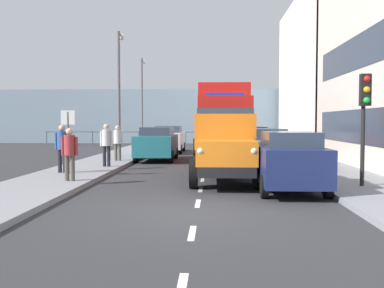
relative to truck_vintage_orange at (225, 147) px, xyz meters
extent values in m
plane|color=#2D2D30|center=(0.75, -4.94, -1.18)|extent=(80.00, 80.00, 0.00)
cube|color=gray|center=(-4.07, -4.94, -1.10)|extent=(2.69, 38.18, 0.15)
cube|color=gray|center=(5.57, -4.94, -1.10)|extent=(2.69, 38.18, 0.15)
cube|color=silver|center=(0.75, 6.74, -1.17)|extent=(0.12, 1.10, 0.01)
cube|color=silver|center=(0.75, 3.81, -1.17)|extent=(0.12, 1.10, 0.01)
cube|color=silver|center=(0.75, 1.50, -1.17)|extent=(0.12, 1.10, 0.01)
cube|color=silver|center=(0.75, -0.72, -1.17)|extent=(0.12, 1.10, 0.01)
cube|color=silver|center=(0.75, -3.26, -1.17)|extent=(0.12, 1.10, 0.01)
cube|color=silver|center=(0.75, -5.97, -1.17)|extent=(0.12, 1.10, 0.01)
cube|color=silver|center=(0.75, -8.40, -1.17)|extent=(0.12, 1.10, 0.01)
cube|color=silver|center=(0.75, -10.84, -1.17)|extent=(0.12, 1.10, 0.01)
cube|color=silver|center=(0.75, -13.23, -1.17)|extent=(0.12, 1.10, 0.01)
cube|color=silver|center=(0.75, -15.72, -1.17)|extent=(0.12, 1.10, 0.01)
cube|color=silver|center=(0.75, -18.51, -1.17)|extent=(0.12, 1.10, 0.01)
cube|color=silver|center=(0.75, -21.46, -1.17)|extent=(0.12, 1.10, 0.01)
cube|color=silver|center=(-9.41, -18.28, 4.21)|extent=(8.00, 14.86, 10.78)
cube|color=gray|center=(0.75, -27.03, 1.32)|extent=(80.00, 0.80, 5.00)
cylinder|color=#4C5156|center=(-13.25, -23.43, -0.58)|extent=(0.08, 0.08, 1.20)
cylinder|color=#4C5156|center=(-11.25, -23.43, -0.58)|extent=(0.08, 0.08, 1.20)
cylinder|color=#4C5156|center=(-9.25, -23.43, -0.58)|extent=(0.08, 0.08, 1.20)
cylinder|color=#4C5156|center=(-7.25, -23.43, -0.58)|extent=(0.08, 0.08, 1.20)
cylinder|color=#4C5156|center=(-5.25, -23.43, -0.58)|extent=(0.08, 0.08, 1.20)
cylinder|color=#4C5156|center=(-3.25, -23.43, -0.58)|extent=(0.08, 0.08, 1.20)
cylinder|color=#4C5156|center=(-1.25, -23.43, -0.58)|extent=(0.08, 0.08, 1.20)
cylinder|color=#4C5156|center=(0.75, -23.43, -0.58)|extent=(0.08, 0.08, 1.20)
cylinder|color=#4C5156|center=(2.75, -23.43, -0.58)|extent=(0.08, 0.08, 1.20)
cylinder|color=#4C5156|center=(4.75, -23.43, -0.58)|extent=(0.08, 0.08, 1.20)
cylinder|color=#4C5156|center=(6.75, -23.43, -0.58)|extent=(0.08, 0.08, 1.20)
cylinder|color=#4C5156|center=(8.75, -23.43, -0.58)|extent=(0.08, 0.08, 1.20)
cylinder|color=#4C5156|center=(10.75, -23.43, -0.58)|extent=(0.08, 0.08, 1.20)
cylinder|color=#4C5156|center=(12.75, -23.43, -0.58)|extent=(0.08, 0.08, 1.20)
cylinder|color=#4C5156|center=(14.75, -23.43, -0.58)|extent=(0.08, 0.08, 1.20)
cube|color=#4C5156|center=(0.75, -23.43, -0.06)|extent=(28.00, 0.08, 0.08)
cube|color=black|center=(0.00, -0.38, -0.58)|extent=(1.64, 5.60, 0.30)
cube|color=orange|center=(0.00, 1.47, -0.08)|extent=(1.72, 1.90, 0.70)
cube|color=silver|center=(0.00, 2.36, -0.11)|extent=(1.16, 0.08, 0.56)
sphere|color=white|center=(-0.73, 2.36, 0.02)|extent=(0.20, 0.20, 0.20)
sphere|color=white|center=(0.74, 2.36, 0.02)|extent=(0.20, 0.20, 0.20)
cube|color=orange|center=(0.00, -0.04, 0.50)|extent=(1.93, 1.34, 1.15)
cube|color=#2D3847|center=(0.00, -0.04, 0.97)|extent=(1.78, 1.23, 0.56)
cube|color=#2D2319|center=(0.00, -1.72, -0.35)|extent=(2.10, 2.80, 0.16)
cube|color=black|center=(-1.01, -1.72, -0.03)|extent=(0.08, 2.80, 0.56)
cube|color=black|center=(1.01, -1.72, -0.03)|extent=(0.08, 2.80, 0.56)
cylinder|color=black|center=(-0.97, 1.30, -0.73)|extent=(0.24, 0.90, 0.90)
cylinder|color=black|center=(0.97, 1.30, -0.73)|extent=(0.24, 0.90, 0.90)
cylinder|color=black|center=(-0.97, -1.92, -0.73)|extent=(0.24, 0.90, 0.90)
cylinder|color=black|center=(0.97, -1.92, -0.73)|extent=(0.24, 0.90, 0.90)
cube|color=red|center=(-0.14, -5.72, 0.64)|extent=(2.40, 2.21, 2.60)
cube|color=#2D3847|center=(-0.14, -5.72, 1.21)|extent=(2.20, 2.04, 0.80)
cube|color=#1933B2|center=(-0.14, -5.72, 2.04)|extent=(1.75, 0.20, 0.16)
cube|color=red|center=(-0.14, -9.72, 1.19)|extent=(2.50, 5.95, 3.00)
cube|color=black|center=(-0.14, -8.78, -0.48)|extent=(2.00, 8.08, 0.36)
cylinder|color=black|center=(-1.29, -5.81, -0.66)|extent=(0.28, 1.04, 1.04)
cylinder|color=black|center=(1.01, -5.81, -0.66)|extent=(0.28, 1.04, 1.04)
cylinder|color=black|center=(-1.29, -9.42, -0.66)|extent=(0.28, 1.04, 1.04)
cylinder|color=black|center=(1.01, -9.42, -0.66)|extent=(0.28, 1.04, 1.04)
cylinder|color=black|center=(-1.29, -11.55, -0.66)|extent=(0.28, 1.04, 1.04)
cylinder|color=black|center=(1.01, -11.55, -0.66)|extent=(0.28, 1.04, 1.04)
cube|color=navy|center=(-1.78, 1.77, -0.38)|extent=(1.72, 3.86, 1.00)
cube|color=#2D3847|center=(-1.78, 1.97, 0.33)|extent=(1.41, 2.13, 0.42)
cylinder|color=black|center=(-0.96, 0.58, -0.88)|extent=(0.18, 0.60, 0.60)
cylinder|color=black|center=(-2.59, 0.58, -0.88)|extent=(0.18, 0.60, 0.60)
cylinder|color=black|center=(-0.96, 2.97, -0.88)|extent=(0.18, 0.60, 0.60)
cylinder|color=black|center=(-2.59, 2.97, -0.88)|extent=(0.18, 0.60, 0.60)
cube|color=slate|center=(-1.78, -3.93, -0.38)|extent=(1.65, 4.55, 1.00)
cube|color=#2D3847|center=(-1.78, -3.73, 0.33)|extent=(1.35, 2.50, 0.42)
cylinder|color=black|center=(-0.99, -5.34, -0.88)|extent=(0.18, 0.60, 0.60)
cylinder|color=black|center=(-2.56, -5.34, -0.88)|extent=(0.18, 0.60, 0.60)
cylinder|color=black|center=(-0.99, -2.52, -0.88)|extent=(0.18, 0.60, 0.60)
cylinder|color=black|center=(-2.56, -2.52, -0.88)|extent=(0.18, 0.60, 0.60)
cube|color=#B21E1E|center=(-1.78, -10.47, -0.38)|extent=(1.67, 4.34, 1.00)
cube|color=#2D3847|center=(-1.78, -10.27, 0.33)|extent=(1.37, 2.39, 0.42)
cylinder|color=black|center=(-0.98, -11.81, -0.88)|extent=(0.18, 0.60, 0.60)
cylinder|color=black|center=(-2.57, -11.81, -0.88)|extent=(0.18, 0.60, 0.60)
cylinder|color=black|center=(-0.98, -9.12, -0.88)|extent=(0.18, 0.60, 0.60)
cylinder|color=black|center=(-2.57, -9.12, -0.88)|extent=(0.18, 0.60, 0.60)
cube|color=#B7BABF|center=(-1.78, -16.77, -0.38)|extent=(1.77, 3.84, 1.00)
cube|color=#2D3847|center=(-1.78, -16.57, 0.33)|extent=(1.45, 2.11, 0.42)
cylinder|color=black|center=(-0.93, -17.96, -0.88)|extent=(0.18, 0.60, 0.60)
cylinder|color=black|center=(-2.62, -17.96, -0.88)|extent=(0.18, 0.60, 0.60)
cylinder|color=black|center=(-0.93, -15.58, -0.88)|extent=(0.18, 0.60, 0.60)
cylinder|color=black|center=(-2.62, -15.58, -0.88)|extent=(0.18, 0.60, 0.60)
cube|color=#1E6670|center=(3.27, -8.25, -0.38)|extent=(1.85, 4.28, 1.00)
cube|color=#2D3847|center=(3.27, -8.45, 0.33)|extent=(1.52, 2.35, 0.42)
cylinder|color=black|center=(2.39, -6.92, -0.88)|extent=(0.18, 0.60, 0.60)
cylinder|color=black|center=(4.15, -6.92, -0.88)|extent=(0.18, 0.60, 0.60)
cylinder|color=black|center=(2.39, -9.57, -0.88)|extent=(0.18, 0.60, 0.60)
cylinder|color=black|center=(4.15, -9.57, -0.88)|extent=(0.18, 0.60, 0.60)
cube|color=white|center=(3.27, -14.31, -0.38)|extent=(1.85, 4.66, 1.00)
cube|color=#2D3847|center=(3.27, -14.51, 0.33)|extent=(1.52, 2.57, 0.42)
cylinder|color=black|center=(2.39, -12.87, -0.88)|extent=(0.18, 0.60, 0.60)
cylinder|color=black|center=(4.15, -12.87, -0.88)|extent=(0.18, 0.60, 0.60)
cylinder|color=black|center=(2.39, -15.76, -0.88)|extent=(0.18, 0.60, 0.60)
cylinder|color=black|center=(4.15, -15.76, -0.88)|extent=(0.18, 0.60, 0.60)
cylinder|color=#4C473D|center=(4.78, 0.87, -0.63)|extent=(0.14, 0.14, 0.80)
cylinder|color=#4C473D|center=(4.96, 0.87, -0.63)|extent=(0.14, 0.14, 0.80)
cylinder|color=maroon|center=(4.87, 0.87, 0.09)|extent=(0.34, 0.34, 0.63)
cylinder|color=maroon|center=(4.65, 0.87, 0.06)|extent=(0.09, 0.09, 0.58)
cylinder|color=maroon|center=(5.09, 0.87, 0.06)|extent=(0.09, 0.09, 0.58)
sphere|color=tan|center=(4.87, 0.87, 0.51)|extent=(0.22, 0.22, 0.22)
cylinder|color=black|center=(5.77, -1.35, -0.61)|extent=(0.14, 0.14, 0.84)
cylinder|color=black|center=(5.95, -1.35, -0.61)|extent=(0.14, 0.14, 0.84)
cylinder|color=#2D4C8C|center=(5.86, -1.35, 0.15)|extent=(0.34, 0.34, 0.67)
cylinder|color=#2D4C8C|center=(5.64, -1.35, 0.11)|extent=(0.09, 0.09, 0.61)
cylinder|color=#2D4C8C|center=(6.08, -1.35, 0.11)|extent=(0.09, 0.09, 0.61)
sphere|color=tan|center=(5.86, -1.35, 0.59)|extent=(0.23, 0.23, 0.23)
cylinder|color=black|center=(4.70, -3.65, -0.60)|extent=(0.14, 0.14, 0.85)
cylinder|color=black|center=(4.88, -3.65, -0.60)|extent=(0.14, 0.14, 0.85)
cylinder|color=silver|center=(4.79, -3.65, 0.16)|extent=(0.34, 0.34, 0.68)
cylinder|color=silver|center=(4.57, -3.65, 0.13)|extent=(0.09, 0.09, 0.62)
cylinder|color=silver|center=(5.01, -3.65, 0.13)|extent=(0.09, 0.09, 0.62)
sphere|color=tan|center=(4.79, -3.65, 0.62)|extent=(0.23, 0.23, 0.23)
cylinder|color=#4C473D|center=(4.84, -6.48, -0.62)|extent=(0.14, 0.14, 0.81)
cylinder|color=#4C473D|center=(5.02, -6.48, -0.62)|extent=(0.14, 0.14, 0.81)
cylinder|color=silver|center=(4.93, -6.48, 0.10)|extent=(0.34, 0.34, 0.64)
cylinder|color=silver|center=(4.71, -6.48, 0.07)|extent=(0.09, 0.09, 0.59)
cylinder|color=silver|center=(5.15, -6.48, 0.07)|extent=(0.09, 0.09, 0.59)
sphere|color=tan|center=(4.93, -6.48, 0.54)|extent=(0.22, 0.22, 0.22)
cylinder|color=black|center=(-3.92, 1.56, 0.57)|extent=(0.12, 0.12, 3.20)
cube|color=black|center=(-3.92, 1.70, 1.72)|extent=(0.28, 0.24, 0.90)
sphere|color=red|center=(-3.92, 1.82, 2.02)|extent=(0.18, 0.18, 0.18)
sphere|color=orange|center=(-3.92, 1.82, 1.72)|extent=(0.18, 0.18, 0.18)
sphere|color=green|center=(-3.92, 1.82, 1.42)|extent=(0.18, 0.18, 0.18)
cylinder|color=#59595B|center=(5.42, -9.20, 2.29)|extent=(0.16, 0.16, 6.65)
cylinder|color=#59595B|center=(5.42, -9.65, 5.52)|extent=(0.10, 0.90, 0.10)
sphere|color=silver|center=(5.42, -10.10, 5.47)|extent=(0.32, 0.32, 0.32)
cylinder|color=#59595B|center=(5.74, -18.94, 2.26)|extent=(0.16, 0.16, 6.57)
cylinder|color=#59595B|center=(5.74, -19.39, 5.44)|extent=(0.10, 0.90, 0.10)
sphere|color=silver|center=(5.74, -19.84, 5.39)|extent=(0.32, 0.32, 0.32)
cylinder|color=#4C4C4C|center=(5.56, -1.12, 0.07)|extent=(0.07, 0.07, 2.20)
cube|color=silver|center=(5.56, -1.12, 0.97)|extent=(0.50, 0.04, 0.50)
camera|label=1|loc=(0.37, 14.74, 0.82)|focal=42.23mm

